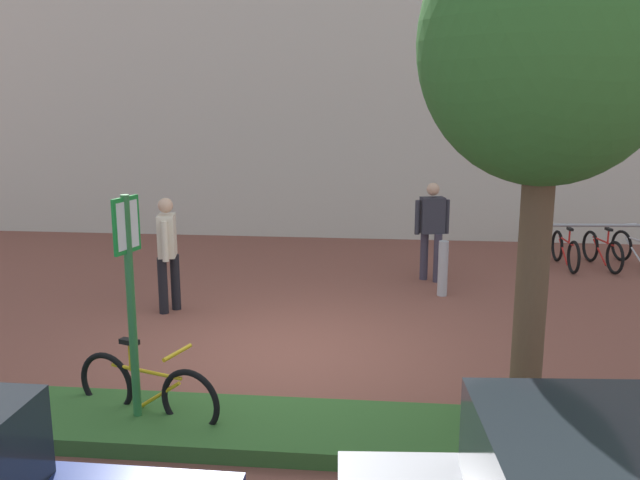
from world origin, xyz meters
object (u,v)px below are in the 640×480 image
parking_sign_post (130,280)px  bike_rack_cluster (602,249)px  person_suited_navy (432,225)px  bike_at_sign (147,391)px  tree_sidewalk (548,48)px  bollard_steel (443,268)px  person_shirt_white (167,247)px

parking_sign_post → bike_rack_cluster: size_ratio=1.10×
person_suited_navy → bike_at_sign: bearing=-118.6°
bike_rack_cluster → person_suited_navy: bearing=-158.4°
tree_sidewalk → person_suited_navy: tree_sidewalk is taller
bike_rack_cluster → tree_sidewalk: bearing=-111.2°
tree_sidewalk → parking_sign_post: size_ratio=2.07×
bike_at_sign → parking_sign_post: bearing=-109.6°
bike_at_sign → bollard_steel: 5.72m
tree_sidewalk → bike_at_sign: bearing=178.6°
parking_sign_post → bike_rack_cluster: (6.36, 7.05, -1.17)m
bike_rack_cluster → person_suited_navy: person_suited_navy is taller
tree_sidewalk → bike_rack_cluster: bearing=68.8°
tree_sidewalk → bike_rack_cluster: (2.71, 6.99, -3.23)m
bollard_steel → parking_sign_post: bearing=-123.7°
bike_at_sign → bollard_steel: size_ratio=1.79×
parking_sign_post → bollard_steel: bearing=56.3°
bike_at_sign → bike_rack_cluster: 9.35m
tree_sidewalk → person_suited_navy: bearing=95.3°
parking_sign_post → person_suited_navy: (3.12, 5.77, -0.54)m
parking_sign_post → person_suited_navy: 6.58m
person_suited_navy → parking_sign_post: bearing=-118.4°
bollard_steel → person_suited_navy: size_ratio=0.52×
bike_rack_cluster → parking_sign_post: bearing=-132.1°
parking_sign_post → person_suited_navy: size_ratio=1.35×
parking_sign_post → person_shirt_white: bearing=103.3°
parking_sign_post → person_suited_navy: parking_sign_post is taller
bollard_steel → person_suited_navy: bearing=99.3°
bike_at_sign → bike_rack_cluster: (6.31, 6.90, -0.00)m
parking_sign_post → bike_at_sign: parking_sign_post is taller
person_shirt_white → parking_sign_post: bearing=-76.7°
parking_sign_post → bollard_steel: 5.97m
bike_rack_cluster → person_suited_navy: size_ratio=1.22×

